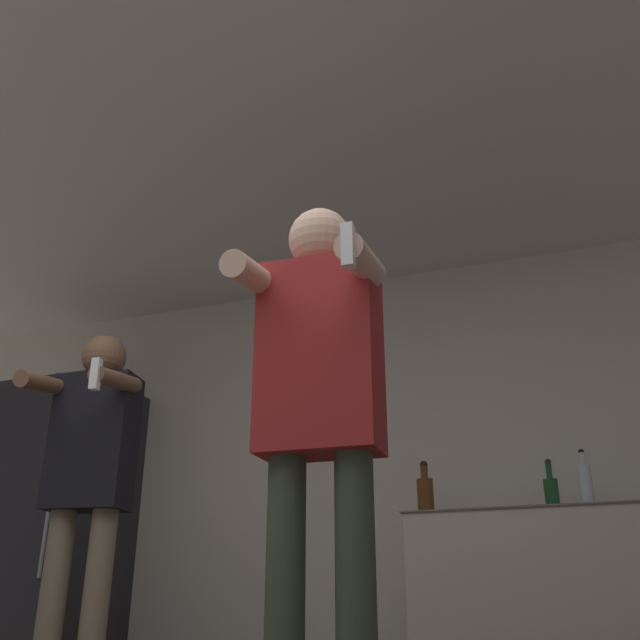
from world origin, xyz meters
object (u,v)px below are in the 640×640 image
at_px(refrigerator, 57,528).
at_px(person_man_side, 89,470).
at_px(bottle_red_label, 551,491).
at_px(bottle_tall_gin, 425,494).
at_px(person_woman_foreground, 319,396).
at_px(bottle_amber_bourbon, 586,484).

height_order(refrigerator, person_man_side, refrigerator).
bearing_deg(person_man_side, bottle_red_label, 31.39).
bearing_deg(bottle_tall_gin, person_woman_foreground, -88.02).
bearing_deg(person_woman_foreground, refrigerator, 143.11).
bearing_deg(person_man_side, refrigerator, 133.31).
distance_m(bottle_amber_bourbon, person_man_side, 2.48).
bearing_deg(refrigerator, bottle_red_label, 0.72).
bearing_deg(person_man_side, person_woman_foreground, -26.71).
xyz_separation_m(bottle_amber_bourbon, person_man_side, (-2.17, -1.22, -0.00)).
bearing_deg(bottle_red_label, bottle_tall_gin, 180.00).
relative_size(bottle_amber_bourbon, bottle_red_label, 1.15).
distance_m(bottle_red_label, person_man_side, 2.33).
height_order(bottle_amber_bourbon, bottle_red_label, bottle_amber_bourbon).
xyz_separation_m(refrigerator, person_woman_foreground, (2.50, -1.88, 0.12)).
relative_size(bottle_tall_gin, person_woman_foreground, 0.17).
xyz_separation_m(bottle_amber_bourbon, person_woman_foreground, (-0.78, -1.91, 0.02)).
xyz_separation_m(bottle_tall_gin, person_woman_foreground, (0.07, -1.91, 0.02)).
distance_m(bottle_red_label, bottle_tall_gin, 0.67).
distance_m(refrigerator, bottle_red_label, 3.10).
relative_size(refrigerator, person_man_side, 1.10).
height_order(bottle_amber_bourbon, bottle_tall_gin, bottle_amber_bourbon).
bearing_deg(bottle_red_label, refrigerator, -179.28).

